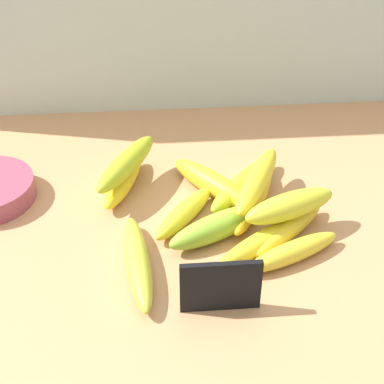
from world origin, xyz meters
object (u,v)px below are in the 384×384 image
at_px(banana_6, 123,180).
at_px(banana_4, 288,229).
at_px(banana_10, 126,163).
at_px(banana_11, 290,206).
at_px(banana_3, 184,213).
at_px(banana_9, 244,183).
at_px(banana_7, 213,184).
at_px(banana_0, 138,262).
at_px(banana_2, 253,200).
at_px(banana_5, 262,242).
at_px(chalkboard_sign, 221,288).
at_px(banana_8, 293,252).
at_px(banana_1, 217,227).
at_px(banana_12, 257,180).

bearing_deg(banana_6, banana_4, -30.31).
height_order(banana_10, banana_11, banana_10).
bearing_deg(banana_3, banana_9, 33.63).
height_order(banana_6, banana_7, banana_7).
bearing_deg(banana_7, banana_0, -125.60).
xyz_separation_m(banana_2, banana_5, (-0.00, -0.11, -0.00)).
distance_m(banana_2, banana_11, 0.09).
height_order(chalkboard_sign, banana_6, chalkboard_sign).
height_order(banana_5, banana_9, banana_9).
distance_m(chalkboard_sign, banana_3, 0.20).
xyz_separation_m(banana_5, banana_8, (0.04, -0.03, -0.00)).
xyz_separation_m(banana_1, banana_3, (-0.05, 0.04, -0.00)).
relative_size(banana_0, banana_5, 1.09).
bearing_deg(banana_6, banana_8, -38.74).
bearing_deg(banana_0, banana_2, 34.79).
bearing_deg(banana_9, banana_5, -88.43).
bearing_deg(chalkboard_sign, banana_10, 114.12).
xyz_separation_m(banana_2, banana_8, (0.04, -0.13, -0.00)).
relative_size(banana_6, banana_12, 0.85).
distance_m(banana_5, banana_8, 0.05).
bearing_deg(banana_4, banana_5, -149.20).
distance_m(banana_0, banana_5, 0.19).
xyz_separation_m(banana_1, banana_11, (0.11, 0.00, 0.03)).
xyz_separation_m(banana_5, banana_11, (0.05, 0.04, 0.04)).
relative_size(banana_4, banana_8, 1.07).
xyz_separation_m(banana_8, banana_9, (-0.05, 0.18, 0.00)).
relative_size(banana_6, banana_8, 1.04).
distance_m(banana_0, banana_8, 0.23).
height_order(chalkboard_sign, banana_0, chalkboard_sign).
bearing_deg(banana_3, banana_6, 135.31).
distance_m(chalkboard_sign, banana_2, 0.23).
xyz_separation_m(banana_0, banana_4, (0.24, 0.06, -0.00)).
height_order(banana_1, banana_4, banana_1).
height_order(banana_5, banana_6, banana_6).
bearing_deg(banana_6, banana_10, -42.47).
bearing_deg(banana_9, banana_1, -117.38).
height_order(banana_0, banana_5, banana_0).
xyz_separation_m(banana_9, banana_10, (-0.20, 0.02, 0.04)).
distance_m(banana_5, banana_12, 0.12).
bearing_deg(banana_1, banana_11, 0.73).
relative_size(banana_0, banana_12, 1.03).
bearing_deg(banana_5, chalkboard_sign, -125.12).
bearing_deg(banana_4, banana_7, 130.16).
relative_size(banana_0, banana_4, 1.17).
bearing_deg(banana_3, banana_2, 11.67).
xyz_separation_m(chalkboard_sign, banana_9, (0.07, 0.27, -0.02)).
bearing_deg(banana_7, banana_12, -33.58).
height_order(banana_0, banana_4, banana_0).
relative_size(banana_6, banana_7, 0.88).
bearing_deg(banana_7, banana_6, 170.19).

